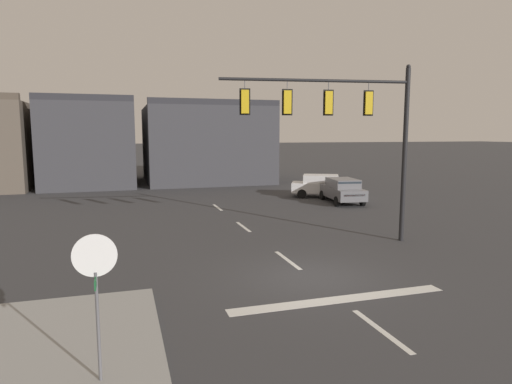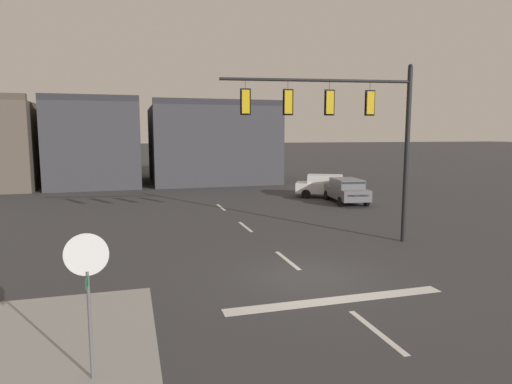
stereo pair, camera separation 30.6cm
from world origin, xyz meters
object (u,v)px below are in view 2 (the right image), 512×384
object	(u,v)px
stop_sign	(87,272)
car_lot_nearside	(326,185)
signal_mast_near_side	(346,119)
car_lot_middle	(346,190)

from	to	relation	value
stop_sign	car_lot_nearside	distance (m)	25.23
signal_mast_near_side	stop_sign	distance (m)	12.75
signal_mast_near_side	car_lot_middle	distance (m)	11.80
signal_mast_near_side	car_lot_nearside	xyz separation A→B (m)	(5.06, 12.48, -4.27)
stop_sign	car_lot_middle	world-z (taller)	stop_sign
stop_sign	car_lot_nearside	bearing A→B (deg)	55.43
signal_mast_near_side	car_lot_middle	xyz separation A→B (m)	(5.17, 9.70, -4.27)
stop_sign	car_lot_middle	distance (m)	23.08
signal_mast_near_side	car_lot_middle	bearing A→B (deg)	61.93
stop_sign	car_lot_nearside	xyz separation A→B (m)	(14.30, 20.75, -1.29)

